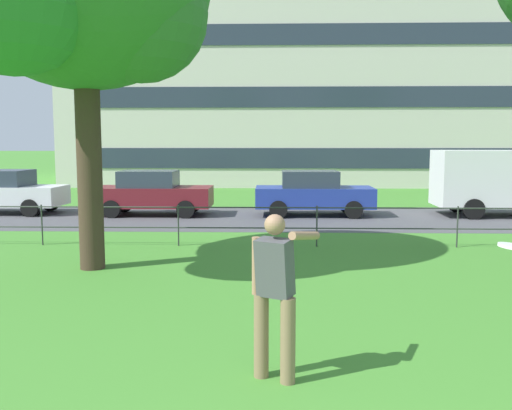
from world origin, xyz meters
TOP-DOWN VIEW (x-y plane):
  - street_strip at (0.00, 16.88)m, footprint 80.00×6.19m
  - park_fence at (0.00, 11.69)m, footprint 33.70×0.04m
  - person_thrower at (-1.04, 3.99)m, footprint 0.75×0.69m
  - car_white_left at (-10.53, 17.68)m, footprint 4.05×1.91m
  - car_maroon_center at (-5.23, 17.43)m, footprint 4.01×1.83m
  - car_blue_right at (0.31, 17.47)m, footprint 4.01×1.83m
  - panel_van_far_left at (7.05, 17.56)m, footprint 5.05×2.21m
  - apartment_building_background at (1.92, 36.15)m, footprint 30.16×14.97m

SIDE VIEW (x-z plane):
  - street_strip at x=0.00m, z-range 0.00..0.01m
  - park_fence at x=0.00m, z-range 0.17..1.17m
  - car_white_left at x=-10.53m, z-range 0.01..1.55m
  - car_maroon_center at x=-5.23m, z-range 0.01..1.55m
  - car_blue_right at x=0.31m, z-range 0.01..1.55m
  - person_thrower at x=-1.04m, z-range 0.07..1.86m
  - panel_van_far_left at x=7.05m, z-range 0.15..2.39m
  - apartment_building_background at x=1.92m, z-range 0.00..13.47m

